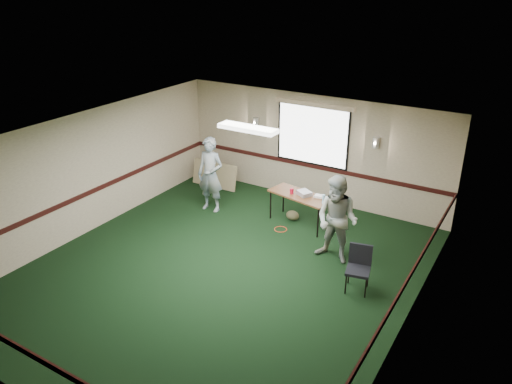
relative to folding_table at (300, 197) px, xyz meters
The scene contains 13 objects.
ground 2.70m from the folding_table, 98.91° to the right, with size 8.00×8.00×0.00m, color black.
room_shell 1.08m from the folding_table, 131.74° to the right, with size 8.00×8.02×8.00m.
folding_table is the anchor object (origin of this frame).
projector 0.14m from the folding_table, 12.06° to the left, with size 0.30×0.25×0.10m, color #9C9CA5.
game_console 0.43m from the folding_table, 12.36° to the left, with size 0.19×0.15×0.05m, color white.
red_cup 0.23m from the folding_table, 164.49° to the right, with size 0.09×0.09×0.13m, color #AF0B22.
water_bottle 0.68m from the folding_table, 14.94° to the right, with size 0.06×0.06×0.21m, color #96D8F5.
duffel_bag 0.63m from the folding_table, 156.77° to the left, with size 0.32×0.24×0.23m, color #474328.
cable_coil 0.86m from the folding_table, 116.22° to the right, with size 0.29×0.29×0.01m, color red.
folded_table 3.08m from the folding_table, 165.18° to the left, with size 1.35×0.06×0.69m, color tan.
conference_chair 2.70m from the folding_table, 40.09° to the right, with size 0.51×0.52×0.86m.
person_left 2.25m from the folding_table, 169.09° to the right, with size 0.67×0.44×1.83m, color #38597B.
person_right 1.69m from the folding_table, 38.41° to the right, with size 0.88×0.69×1.81m, color #6987A3.
Camera 1 is at (4.86, -6.75, 5.38)m, focal length 35.00 mm.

